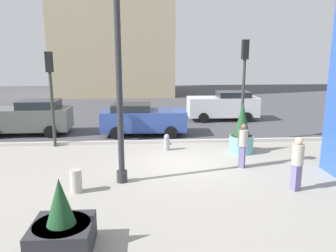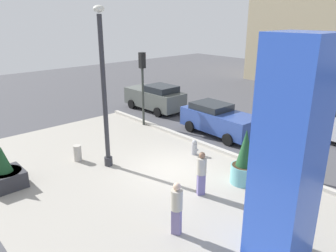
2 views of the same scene
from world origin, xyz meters
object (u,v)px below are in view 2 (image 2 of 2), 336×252
traffic_light_far_side (286,98)px  lamp_post (104,93)px  potted_plant_mid_plaza (5,174)px  traffic_light_corner (143,77)px  concrete_bollard (78,153)px  pedestrian_by_curb (177,206)px  car_curb_west (219,119)px  fire_hydrant (194,147)px  potted_plant_curbside (244,162)px  pedestrian_on_sidewalk (201,171)px  art_pillar_blue (288,157)px  car_far_lane (155,97)px

traffic_light_far_side → lamp_post: bearing=-138.4°
lamp_post → potted_plant_mid_plaza: 4.94m
traffic_light_corner → concrete_bollard: bearing=-69.3°
concrete_bollard → pedestrian_by_curb: pedestrian_by_curb is taller
traffic_light_corner → car_curb_west: (4.09, 2.11, -2.10)m
fire_hydrant → pedestrian_by_curb: size_ratio=0.43×
potted_plant_curbside → pedestrian_on_sidewalk: size_ratio=1.32×
potted_plant_curbside → pedestrian_by_curb: potted_plant_curbside is taller
potted_plant_mid_plaza → pedestrian_on_sidewalk: (5.48, 5.19, 0.39)m
car_curb_west → art_pillar_blue: bearing=-41.2°
car_far_lane → concrete_bollard: bearing=-63.3°
traffic_light_corner → pedestrian_on_sidewalk: 8.86m
lamp_post → car_curb_west: size_ratio=1.49×
lamp_post → art_pillar_blue: size_ratio=1.12×
concrete_bollard → traffic_light_corner: (-2.06, 5.47, 2.58)m
potted_plant_mid_plaza → pedestrian_by_curb: pedestrian_by_curb is taller
traffic_light_corner → fire_hydrant: bearing=-10.9°
traffic_light_far_side → pedestrian_by_curb: (0.05, -5.96, -2.31)m
lamp_post → traffic_light_far_side: lamp_post is taller
art_pillar_blue → concrete_bollard: bearing=-173.6°
lamp_post → fire_hydrant: 5.02m
traffic_light_far_side → pedestrian_by_curb: 6.39m
traffic_light_corner → car_far_lane: size_ratio=0.95×
potted_plant_mid_plaza → traffic_light_corner: size_ratio=0.39×
pedestrian_by_curb → pedestrian_on_sidewalk: bearing=115.2°
lamp_post → pedestrian_by_curb: (5.53, -1.09, -2.31)m
art_pillar_blue → traffic_light_far_side: art_pillar_blue is taller
concrete_bollard → pedestrian_on_sidewalk: bearing=18.7°
car_curb_west → pedestrian_by_curb: 9.27m
traffic_light_corner → pedestrian_by_curb: bearing=-32.8°
car_curb_west → potted_plant_mid_plaza: bearing=-98.8°
car_far_lane → pedestrian_on_sidewalk: bearing=-31.7°
fire_hydrant → traffic_light_far_side: 4.88m
fire_hydrant → car_curb_west: bearing=109.4°
lamp_post → car_curb_west: bearing=84.5°
traffic_light_far_side → traffic_light_corner: bearing=-178.8°
car_curb_west → fire_hydrant: bearing=-70.6°
lamp_post → pedestrian_on_sidewalk: bearing=14.9°
fire_hydrant → pedestrian_on_sidewalk: size_ratio=0.44×
potted_plant_curbside → lamp_post: bearing=-148.0°
potted_plant_curbside → traffic_light_far_side: (0.50, 1.76, 2.39)m
concrete_bollard → traffic_light_corner: size_ratio=0.17×
potted_plant_mid_plaza → potted_plant_curbside: (6.00, 7.12, 0.33)m
pedestrian_by_curb → potted_plant_curbside: bearing=97.5°
potted_plant_curbside → car_curb_west: potted_plant_curbside is taller
pedestrian_on_sidewalk → traffic_light_corner: bearing=156.1°
lamp_post → pedestrian_by_curb: 6.09m
car_far_lane → pedestrian_by_curb: bearing=-37.4°
traffic_light_corner → pedestrian_by_curb: (8.96, -5.78, -1.98)m
car_curb_west → lamp_post: bearing=-95.5°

